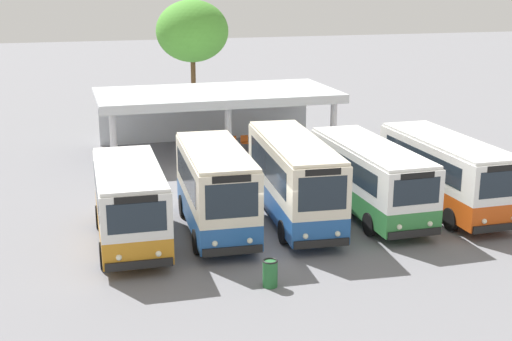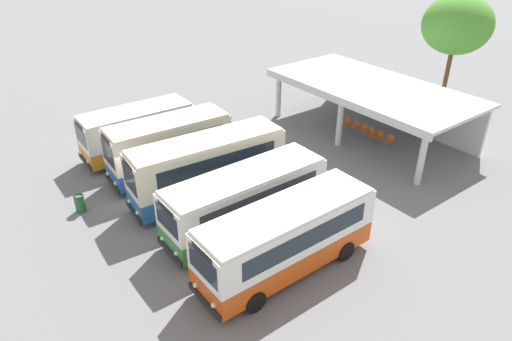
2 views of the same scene
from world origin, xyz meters
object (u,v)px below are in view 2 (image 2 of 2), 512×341
(city_bus_nearest_orange, at_px, (137,130))
(waiting_chair_fifth_seat, at_px, (380,136))
(city_bus_second_in_row, at_px, (169,146))
(city_bus_middle_cream, at_px, (208,166))
(waiting_chair_end_by_column, at_px, (347,122))
(city_bus_fourth_amber, at_px, (245,198))
(waiting_chair_far_end_seat, at_px, (390,140))
(waiting_chair_second_from_end, at_px, (356,125))
(city_bus_fifth_blue, at_px, (286,236))
(waiting_chair_middle_seat, at_px, (364,129))
(litter_bin_apron, at_px, (80,203))
(waiting_chair_fourth_seat, at_px, (371,133))

(city_bus_nearest_orange, bearing_deg, waiting_chair_fifth_seat, 58.74)
(city_bus_second_in_row, xyz_separation_m, city_bus_middle_cream, (3.29, 0.44, 0.03))
(waiting_chair_end_by_column, bearing_deg, city_bus_fourth_amber, -67.72)
(waiting_chair_fifth_seat, bearing_deg, city_bus_middle_cream, -95.64)
(city_bus_second_in_row, height_order, waiting_chair_far_end_seat, city_bus_second_in_row)
(waiting_chair_second_from_end, relative_size, waiting_chair_fifth_seat, 1.00)
(city_bus_fifth_blue, bearing_deg, city_bus_second_in_row, -179.80)
(waiting_chair_middle_seat, bearing_deg, city_bus_second_in_row, -103.78)
(city_bus_fifth_blue, xyz_separation_m, waiting_chair_second_from_end, (-7.49, 12.45, -1.17))
(city_bus_fifth_blue, xyz_separation_m, litter_bin_apron, (-9.31, -5.35, -1.24))
(city_bus_second_in_row, xyz_separation_m, waiting_chair_fourth_seat, (3.77, 12.37, -1.29))
(city_bus_fourth_amber, distance_m, litter_bin_apron, 8.39)
(city_bus_fifth_blue, height_order, waiting_chair_second_from_end, city_bus_fifth_blue)
(waiting_chair_second_from_end, height_order, waiting_chair_middle_seat, same)
(city_bus_nearest_orange, relative_size, waiting_chair_fourth_seat, 7.79)
(city_bus_fourth_amber, relative_size, waiting_chair_end_by_column, 9.27)
(waiting_chair_fourth_seat, bearing_deg, city_bus_fifth_blue, -63.71)
(city_bus_fourth_amber, distance_m, waiting_chair_fourth_seat, 12.35)
(city_bus_nearest_orange, distance_m, city_bus_second_in_row, 3.31)
(waiting_chair_fifth_seat, bearing_deg, waiting_chair_far_end_seat, 8.39)
(city_bus_fourth_amber, distance_m, city_bus_fifth_blue, 3.31)
(city_bus_nearest_orange, height_order, city_bus_second_in_row, city_bus_second_in_row)
(city_bus_nearest_orange, distance_m, litter_bin_apron, 6.36)
(city_bus_fourth_amber, height_order, waiting_chair_far_end_seat, city_bus_fourth_amber)
(waiting_chair_end_by_column, bearing_deg, waiting_chair_fourth_seat, 0.07)
(city_bus_second_in_row, height_order, waiting_chair_fifth_seat, city_bus_second_in_row)
(city_bus_fourth_amber, distance_m, waiting_chair_end_by_column, 12.99)
(waiting_chair_far_end_seat, bearing_deg, waiting_chair_fifth_seat, -171.61)
(city_bus_middle_cream, height_order, waiting_chair_second_from_end, city_bus_middle_cream)
(waiting_chair_middle_seat, distance_m, waiting_chair_fourth_seat, 0.71)
(city_bus_fourth_amber, bearing_deg, waiting_chair_far_end_seat, 96.65)
(city_bus_second_in_row, height_order, city_bus_fifth_blue, city_bus_second_in_row)
(waiting_chair_second_from_end, relative_size, waiting_chair_middle_seat, 1.00)
(waiting_chair_middle_seat, bearing_deg, waiting_chair_end_by_column, -174.59)
(waiting_chair_middle_seat, relative_size, waiting_chair_far_end_seat, 1.00)
(city_bus_fifth_blue, xyz_separation_m, waiting_chair_fourth_seat, (-6.10, 12.34, -1.17))
(waiting_chair_middle_seat, bearing_deg, city_bus_fifth_blue, -61.41)
(city_bus_fourth_amber, xyz_separation_m, litter_bin_apron, (-6.02, -5.72, -1.18))
(city_bus_middle_cream, relative_size, waiting_chair_second_from_end, 9.51)
(city_bus_second_in_row, bearing_deg, waiting_chair_fifth_seat, 70.17)
(city_bus_nearest_orange, height_order, waiting_chair_far_end_seat, city_bus_nearest_orange)
(waiting_chair_fifth_seat, xyz_separation_m, litter_bin_apron, (-3.92, -17.71, -0.07))
(waiting_chair_far_end_seat, height_order, litter_bin_apron, litter_bin_apron)
(waiting_chair_far_end_seat, relative_size, litter_bin_apron, 0.96)
(city_bus_nearest_orange, xyz_separation_m, waiting_chair_fourth_seat, (7.05, 12.76, -1.12))
(city_bus_middle_cream, bearing_deg, waiting_chair_fifth_seat, 84.36)
(waiting_chair_fifth_seat, bearing_deg, waiting_chair_middle_seat, 175.27)
(city_bus_second_in_row, distance_m, city_bus_fifth_blue, 9.86)
(city_bus_fourth_amber, height_order, litter_bin_apron, city_bus_fourth_amber)
(city_bus_nearest_orange, bearing_deg, waiting_chair_far_end_seat, 56.72)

